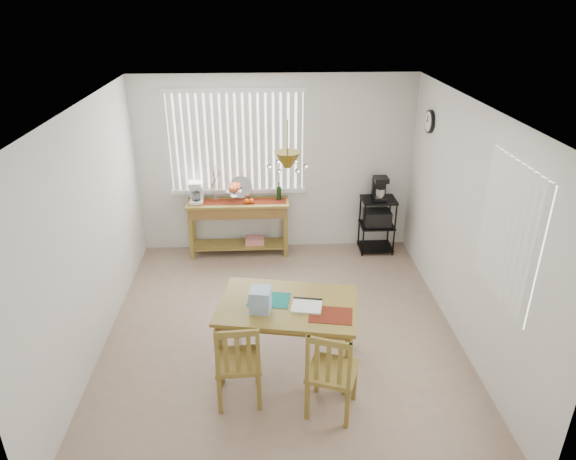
{
  "coord_description": "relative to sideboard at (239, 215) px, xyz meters",
  "views": [
    {
      "loc": [
        -0.18,
        -4.91,
        3.61
      ],
      "look_at": [
        0.1,
        0.55,
        1.05
      ],
      "focal_mm": 32.0,
      "sensor_mm": 36.0,
      "label": 1
    }
  ],
  "objects": [
    {
      "name": "ground",
      "position": [
        0.55,
        -2.02,
        -0.63
      ],
      "size": [
        4.0,
        4.5,
        0.01
      ],
      "primitive_type": "cube",
      "color": "tan"
    },
    {
      "name": "room_shell",
      "position": [
        0.55,
        -2.01,
        1.07
      ],
      "size": [
        4.2,
        4.7,
        2.7
      ],
      "color": "silver",
      "rests_on": "ground"
    },
    {
      "name": "sideboard",
      "position": [
        0.0,
        0.0,
        0.0
      ],
      "size": [
        1.47,
        0.41,
        0.83
      ],
      "color": "olive",
      "rests_on": "ground"
    },
    {
      "name": "sideboard_items",
      "position": [
        -0.26,
        0.02,
        0.34
      ],
      "size": [
        1.4,
        0.35,
        0.63
      ],
      "color": "maroon",
      "rests_on": "sideboard"
    },
    {
      "name": "wire_cart",
      "position": [
        2.05,
        -0.02,
        -0.12
      ],
      "size": [
        0.5,
        0.4,
        0.84
      ],
      "color": "black",
      "rests_on": "ground"
    },
    {
      "name": "cart_items",
      "position": [
        2.05,
        -0.01,
        0.38
      ],
      "size": [
        0.2,
        0.24,
        0.35
      ],
      "color": "black",
      "rests_on": "wire_cart"
    },
    {
      "name": "dining_table",
      "position": [
        0.59,
        -2.57,
        0.03
      ],
      "size": [
        1.52,
        1.12,
        0.74
      ],
      "color": "olive",
      "rests_on": "ground"
    },
    {
      "name": "table_items",
      "position": [
        0.43,
        -2.66,
        0.21
      ],
      "size": [
        1.06,
        0.68,
        0.24
      ],
      "color": "#167B6E",
      "rests_on": "dining_table"
    },
    {
      "name": "chair_left",
      "position": [
        0.1,
        -3.1,
        -0.17
      ],
      "size": [
        0.45,
        0.45,
        0.92
      ],
      "color": "olive",
      "rests_on": "ground"
    },
    {
      "name": "chair_right",
      "position": [
        0.95,
        -3.29,
        -0.16
      ],
      "size": [
        0.55,
        0.55,
        0.94
      ],
      "color": "olive",
      "rests_on": "ground"
    }
  ]
}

